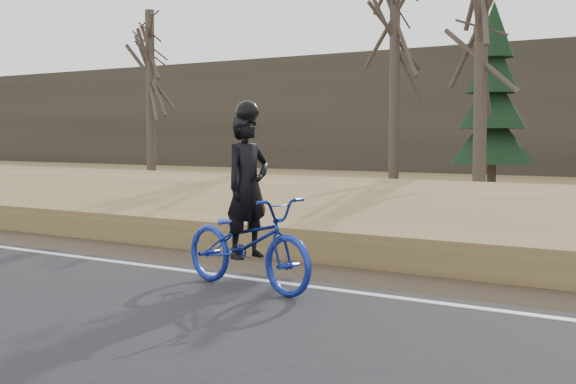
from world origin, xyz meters
The scene contains 12 objects.
ground centered at (0.00, 0.00, 0.00)m, with size 120.00×120.00×0.00m, color olive.
road centered at (0.00, -2.50, 0.03)m, with size 120.00×6.00×0.06m, color black.
edge_line centered at (0.00, 0.20, 0.07)m, with size 120.00×0.12×0.01m, color silver.
shoulder centered at (0.00, 1.20, 0.02)m, with size 120.00×1.60×0.04m, color #473A2B.
embankment centered at (0.00, 4.20, 0.22)m, with size 120.00×5.00×0.44m, color olive.
ballast centered at (0.00, 8.00, 0.23)m, with size 120.00×3.00×0.45m, color slate.
railroad centered at (0.00, 8.00, 0.53)m, with size 120.00×2.40×0.29m.
cyclist centered at (0.97, -0.29, 0.72)m, with size 2.07×1.03×2.09m.
bare_tree_far_left centered at (-16.18, 15.64, 3.34)m, with size 0.36×0.36×6.69m, color #493F36.
bare_tree_left centered at (-6.35, 17.37, 4.53)m, with size 0.36×0.36×9.05m, color #493F36.
bare_tree_near_left centered at (-1.70, 13.37, 3.90)m, with size 0.36×0.36×7.80m, color #493F36.
conifer centered at (-2.73, 17.03, 2.82)m, with size 2.60×2.60×5.96m.
Camera 1 is at (6.39, -7.29, 1.76)m, focal length 50.00 mm.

